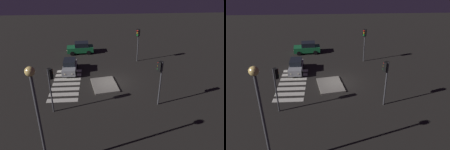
# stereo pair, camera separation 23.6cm
# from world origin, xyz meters

# --- Properties ---
(ground_plane) EXTENTS (80.00, 80.00, 0.00)m
(ground_plane) POSITION_xyz_m (0.00, 0.00, 0.00)
(ground_plane) COLOR black
(traffic_island) EXTENTS (4.07, 3.33, 0.18)m
(traffic_island) POSITION_xyz_m (0.70, -0.93, 0.09)
(traffic_island) COLOR gray
(traffic_island) RESTS_ON ground
(car_green) EXTENTS (2.18, 4.19, 1.78)m
(car_green) POSITION_xyz_m (-9.90, -4.25, 0.87)
(car_green) COLOR #196B38
(car_green) RESTS_ON ground
(car_silver) EXTENTS (3.86, 1.85, 1.67)m
(car_silver) POSITION_xyz_m (-3.20, -5.23, 0.82)
(car_silver) COLOR #9EA0A5
(car_silver) RESTS_ON ground
(traffic_light_north) EXTENTS (0.53, 0.54, 4.59)m
(traffic_light_north) POSITION_xyz_m (4.69, 4.19, 3.48)
(traffic_light_north) COLOR #47474C
(traffic_light_north) RESTS_ON ground
(traffic_light_east) EXTENTS (0.54, 0.53, 4.45)m
(traffic_light_east) POSITION_xyz_m (5.19, -5.84, 3.37)
(traffic_light_east) COLOR #47474C
(traffic_light_east) RESTS_ON ground
(traffic_light_west) EXTENTS (0.53, 0.54, 4.74)m
(traffic_light_west) POSITION_xyz_m (-6.06, 3.99, 3.58)
(traffic_light_west) COLOR #47474C
(traffic_light_west) RESTS_ON ground
(street_lamp) EXTENTS (0.56, 0.56, 7.67)m
(street_lamp) POSITION_xyz_m (11.73, -5.24, 5.23)
(street_lamp) COLOR #47474C
(street_lamp) RESTS_ON ground
(crosswalk_near) EXTENTS (7.60, 3.20, 0.02)m
(crosswalk_near) POSITION_xyz_m (0.00, -5.38, 0.01)
(crosswalk_near) COLOR silver
(crosswalk_near) RESTS_ON ground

